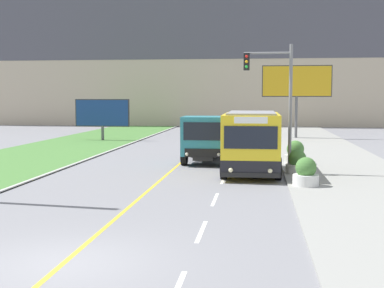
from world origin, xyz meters
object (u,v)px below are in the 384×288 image
(car_distant, at_px, (257,129))
(planter_round_second, at_px, (297,163))
(traffic_light_mast, at_px, (277,92))
(city_bus, at_px, (251,143))
(billboard_large, at_px, (297,83))
(billboard_small, at_px, (102,113))
(dump_truck, at_px, (207,140))
(planter_round_third, at_px, (295,153))
(planter_round_near, at_px, (306,173))

(car_distant, bearing_deg, planter_round_second, -85.48)
(traffic_light_mast, bearing_deg, planter_round_second, 1.99)
(city_bus, bearing_deg, traffic_light_mast, 5.45)
(city_bus, height_order, billboard_large, billboard_large)
(billboard_large, xyz_separation_m, billboard_small, (-16.33, -4.06, -2.58))
(dump_truck, distance_m, planter_round_second, 6.18)
(planter_round_second, distance_m, planter_round_third, 3.64)
(traffic_light_mast, distance_m, planter_round_second, 3.46)
(billboard_large, bearing_deg, car_distant, 147.11)
(traffic_light_mast, height_order, planter_round_second, traffic_light_mast)
(dump_truck, distance_m, billboard_large, 19.58)
(billboard_large, bearing_deg, planter_round_near, -93.05)
(car_distant, xyz_separation_m, billboard_small, (-12.92, -6.26, 1.58))
(billboard_large, distance_m, planter_round_second, 22.67)
(traffic_light_mast, height_order, billboard_large, billboard_large)
(billboard_small, bearing_deg, car_distant, 25.84)
(planter_round_second, bearing_deg, dump_truck, 139.75)
(car_distant, height_order, traffic_light_mast, traffic_light_mast)
(planter_round_third, bearing_deg, billboard_small, 135.97)
(planter_round_near, bearing_deg, city_bus, 122.83)
(dump_truck, bearing_deg, planter_round_second, -40.25)
(car_distant, bearing_deg, planter_round_near, -85.87)
(dump_truck, xyz_separation_m, billboard_small, (-10.17, 14.19, 0.97))
(city_bus, xyz_separation_m, billboard_small, (-12.70, 18.30, 0.77))
(city_bus, relative_size, planter_round_second, 5.16)
(city_bus, xyz_separation_m, traffic_light_mast, (1.17, 0.11, 2.38))
(city_bus, xyz_separation_m, car_distant, (0.22, 24.56, -0.81))
(billboard_large, xyz_separation_m, planter_round_second, (-1.47, -22.21, -4.28))
(dump_truck, distance_m, billboard_small, 17.48)
(billboard_small, relative_size, planter_round_third, 3.70)
(city_bus, xyz_separation_m, planter_round_near, (2.25, -3.49, -0.91))
(car_distant, bearing_deg, dump_truck, -97.67)
(planter_round_near, bearing_deg, car_distant, 94.13)
(traffic_light_mast, xyz_separation_m, planter_round_third, (1.15, 3.67, -3.26))
(dump_truck, xyz_separation_m, billboard_large, (6.16, 18.25, 3.56))
(dump_truck, distance_m, car_distant, 20.64)
(car_distant, distance_m, planter_round_third, 20.89)
(billboard_large, relative_size, billboard_small, 1.38)
(dump_truck, xyz_separation_m, planter_round_second, (4.68, -3.96, -0.73))
(planter_round_near, height_order, planter_round_second, planter_round_near)
(planter_round_second, bearing_deg, city_bus, -176.13)
(traffic_light_mast, relative_size, planter_round_third, 4.89)
(billboard_small, relative_size, planter_round_second, 4.13)
(billboard_small, height_order, planter_round_near, billboard_small)
(billboard_small, bearing_deg, billboard_large, 13.97)
(traffic_light_mast, distance_m, billboard_small, 22.93)
(city_bus, height_order, planter_round_near, city_bus)
(traffic_light_mast, distance_m, planter_round_near, 5.00)
(car_distant, distance_m, traffic_light_mast, 24.67)
(car_distant, distance_m, planter_round_near, 28.12)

